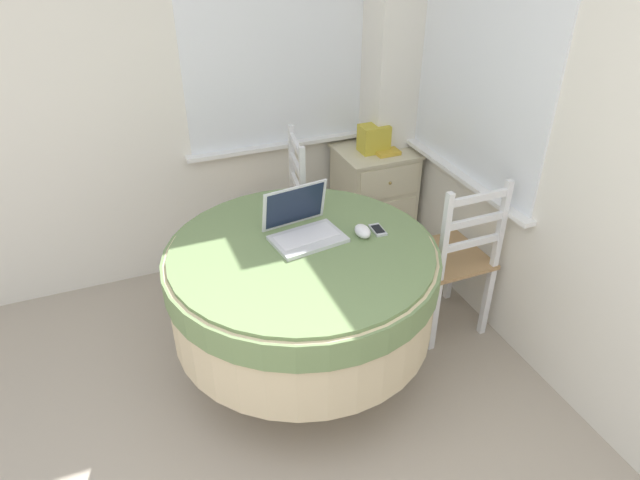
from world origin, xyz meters
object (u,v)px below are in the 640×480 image
Objects in this scene: laptop at (303,227)px; corner_cabinet at (373,201)px; round_dining_table at (302,282)px; cell_phone at (378,230)px; book_on_cabinet at (384,150)px; storage_box at (374,138)px; dining_chair_near_back_window at (277,214)px; dining_chair_near_right_window at (453,260)px; computer_mouse at (363,231)px.

corner_cabinet is (0.81, 0.85, -0.45)m from laptop.
cell_phone is at bearing 0.86° from round_dining_table.
round_dining_table is 0.26m from laptop.
book_on_cabinet is (0.04, -0.04, 0.37)m from corner_cabinet.
book_on_cabinet is at bearing -27.65° from storage_box.
round_dining_table is at bearing -115.02° from laptop.
dining_chair_near_back_window is 0.77m from storage_box.
dining_chair_near_right_window is at bearing 2.69° from round_dining_table.
dining_chair_near_back_window is at bearing 131.12° from dining_chair_near_right_window.
computer_mouse is at bearing -1.92° from round_dining_table.
laptop is 0.38× the size of dining_chair_near_back_window.
laptop is 2.01× the size of storage_box.
dining_chair_near_back_window reaches higher than book_on_cabinet.
computer_mouse reaches higher than cell_phone.
book_on_cabinet is at bearing 43.90° from laptop.
corner_cabinet is 4.11× the size of storage_box.
dining_chair_near_right_window reaches higher than round_dining_table.
dining_chair_near_right_window is (0.71, -0.82, 0.00)m from dining_chair_near_back_window.
dining_chair_near_right_window is 0.91m from book_on_cabinet.
dining_chair_near_right_window reaches higher than storage_box.
corner_cabinet is (0.85, 0.95, -0.21)m from round_dining_table.
cell_phone is 0.58m from dining_chair_near_right_window.
dining_chair_near_back_window is (-0.14, 0.87, -0.34)m from computer_mouse.
cell_phone is at bearing 10.16° from computer_mouse.
storage_box reaches higher than cell_phone.
computer_mouse is at bearing -120.15° from corner_cabinet.
dining_chair_near_right_window is (0.57, 0.05, -0.34)m from computer_mouse.
cell_phone is 0.12× the size of dining_chair_near_right_window.
cell_phone is 0.12× the size of dining_chair_near_back_window.
cell_phone reaches higher than book_on_cabinet.
round_dining_table is 1.32× the size of dining_chair_near_right_window.
round_dining_table is at bearing -100.25° from dining_chair_near_back_window.
cell_phone is 1.13m from corner_cabinet.
round_dining_table is at bearing -131.49° from storage_box.
round_dining_table is at bearing -132.04° from corner_cabinet.
storage_box is at bearing 64.53° from cell_phone.
dining_chair_near_back_window is (-0.23, 0.85, -0.31)m from cell_phone.
round_dining_table is 1.29m from corner_cabinet.
laptop is (0.04, 0.09, 0.24)m from round_dining_table.
computer_mouse reaches higher than corner_cabinet.
cell_phone reaches higher than round_dining_table.
computer_mouse reaches higher than book_on_cabinet.
laptop reaches higher than dining_chair_near_right_window.
book_on_cabinet is (0.89, 0.91, 0.17)m from round_dining_table.
round_dining_table is 0.88m from dining_chair_near_right_window.
round_dining_table is 1.28m from book_on_cabinet.
book_on_cabinet is at bearing 45.55° from round_dining_table.
round_dining_table is at bearing -179.14° from cell_phone.
round_dining_table is 0.43m from cell_phone.
round_dining_table is 7.09× the size of storage_box.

